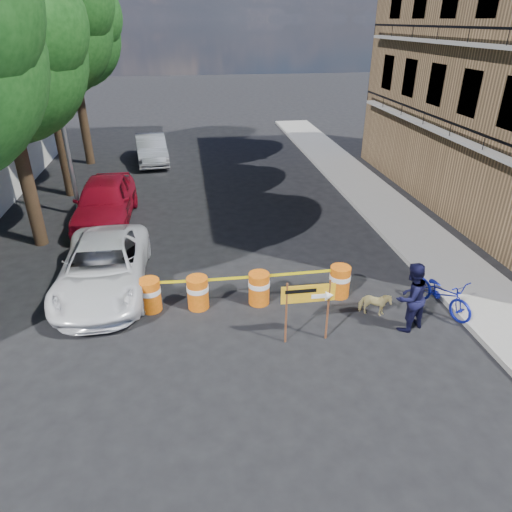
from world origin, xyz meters
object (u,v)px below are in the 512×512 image
object	(u,v)px
barrel_mid_left	(198,292)
suv_white	(103,268)
barrel_far_right	(340,281)
barrel_mid_right	(259,288)
pedestrian	(411,297)
bicycle	(445,278)
detour_sign	(314,298)
dog	(375,304)
barrel_far_left	(150,294)
sedan_red	(105,201)
sedan_silver	(151,149)

from	to	relation	value
barrel_mid_left	suv_white	world-z (taller)	suv_white
barrel_mid_left	barrel_far_right	world-z (taller)	same
barrel_mid_left	barrel_mid_right	world-z (taller)	same
pedestrian	barrel_mid_left	bearing A→B (deg)	-40.36
barrel_mid_left	suv_white	size ratio (longest dim) A/B	0.18
bicycle	barrel_mid_right	bearing A→B (deg)	146.90
barrel_mid_left	detour_sign	xyz separation A→B (m)	(2.64, -1.82, 0.71)
dog	barrel_far_right	bearing A→B (deg)	49.07
barrel_far_left	dog	xyz separation A→B (m)	(5.75, -1.13, -0.13)
barrel_far_left	barrel_far_right	world-z (taller)	same
sedan_red	barrel_mid_left	bearing A→B (deg)	-62.48
dog	suv_white	bearing A→B (deg)	90.75
barrel_far_right	sedan_silver	size ratio (longest dim) A/B	0.21
suv_white	barrel_far_left	bearing A→B (deg)	-44.20
pedestrian	bicycle	xyz separation A→B (m)	(1.23, 0.65, 0.05)
pedestrian	bicycle	bearing A→B (deg)	-174.17
barrel_mid_right	detour_sign	world-z (taller)	detour_sign
suv_white	sedan_red	bearing A→B (deg)	96.37
dog	sedan_silver	distance (m)	16.81
dog	sedan_silver	xyz separation A→B (m)	(-6.43, 15.53, 0.37)
barrel_far_right	sedan_red	size ratio (longest dim) A/B	0.18
barrel_far_right	bicycle	size ratio (longest dim) A/B	0.47
sedan_silver	barrel_mid_right	bearing A→B (deg)	-82.86
detour_sign	barrel_far_left	bearing A→B (deg)	154.39
barrel_far_left	bicycle	bearing A→B (deg)	-8.50
barrel_mid_right	sedan_red	size ratio (longest dim) A/B	0.18
sedan_red	sedan_silver	bearing A→B (deg)	81.86
barrel_mid_right	barrel_far_left	bearing A→B (deg)	178.18
barrel_far_left	detour_sign	xyz separation A→B (m)	(3.88, -1.89, 0.71)
detour_sign	barrel_mid_right	bearing A→B (deg)	119.50
barrel_mid_right	sedan_red	xyz separation A→B (m)	(-4.84, 6.42, 0.37)
dog	sedan_silver	size ratio (longest dim) A/B	0.19
bicycle	suv_white	xyz separation A→B (m)	(-8.89, 2.39, -0.26)
barrel_far_left	sedan_red	distance (m)	6.64
barrel_mid_right	detour_sign	xyz separation A→B (m)	(1.00, -1.79, 0.71)
barrel_far_left	barrel_far_right	size ratio (longest dim) A/B	1.00
barrel_mid_right	sedan_silver	distance (m)	14.92
barrel_far_right	barrel_mid_left	bearing A→B (deg)	-179.94
barrel_far_left	barrel_mid_right	world-z (taller)	same
barrel_mid_left	suv_white	bearing A→B (deg)	152.73
barrel_mid_right	sedan_silver	world-z (taller)	sedan_silver
barrel_mid_right	pedestrian	size ratio (longest dim) A/B	0.50
barrel_far_right	barrel_mid_right	bearing A→B (deg)	-179.32
bicycle	suv_white	world-z (taller)	bicycle
barrel_far_left	sedan_red	world-z (taller)	sedan_red
barrel_mid_right	suv_white	size ratio (longest dim) A/B	0.18
barrel_mid_left	barrel_mid_right	size ratio (longest dim) A/B	1.00
pedestrian	sedan_silver	distance (m)	17.63
pedestrian	sedan_red	bearing A→B (deg)	-66.16
bicycle	suv_white	distance (m)	9.21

